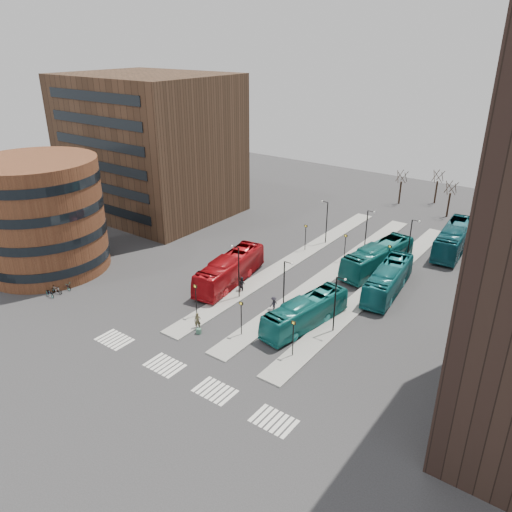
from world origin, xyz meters
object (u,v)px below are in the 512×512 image
Objects in this scene: teal_bus_b at (378,258)px; bicycle_near at (50,293)px; commuter_b at (272,322)px; bicycle_far at (66,286)px; teal_bus_d at (454,239)px; teal_bus_c at (388,279)px; red_bus at (230,270)px; bicycle_mid at (56,290)px; commuter_c at (274,304)px; traveller at (198,321)px; commuter_a at (242,284)px; teal_bus_a at (305,312)px; suitcase at (199,331)px.

teal_bus_b is 7.29× the size of bicycle_near.
commuter_b is 0.98× the size of bicycle_far.
teal_bus_d reaches higher than commuter_b.
teal_bus_c reaches higher than commuter_b.
bicycle_far is (-24.42, -7.23, -0.39)m from commuter_b.
teal_bus_c is at bearing 20.08° from red_bus.
teal_bus_b is 38.89m from bicycle_mid.
bicycle_far is at bearing -151.20° from teal_bus_c.
bicycle_near is (-22.32, -12.60, -0.34)m from commuter_c.
commuter_c is (4.07, 7.65, -0.09)m from traveller.
commuter_b is 25.47m from bicycle_far.
teal_bus_c is 7.00× the size of commuter_b.
commuter_a is 20.65m from bicycle_far.
commuter_b is at bearing -77.41° from bicycle_far.
commuter_b is at bearing 154.37° from commuter_a.
traveller reaches higher than commuter_b.
red_bus is at bearing -124.56° from teal_bus_b.
teal_bus_d is at bearing 32.75° from traveller.
traveller is at bearing -129.76° from teal_bus_c.
commuter_b is at bearing -122.71° from teal_bus_a.
teal_bus_c is 7.19× the size of bicycle_mid.
teal_bus_a is 6.12× the size of commuter_a.
commuter_c is 0.92× the size of bicycle_near.
bicycle_near is at bearing -51.72° from commuter_c.
teal_bus_a is 10.12m from commuter_a.
bicycle_mid is at bearing 158.00° from traveller.
teal_bus_d is 38.60m from traveller.
bicycle_mid is (-33.02, -39.77, -1.35)m from teal_bus_d.
teal_bus_d is at bearing 75.27° from teal_bus_c.
suitcase is 0.05× the size of red_bus.
bicycle_near reaches higher than bicycle_far.
teal_bus_d is (18.62, 25.70, 0.11)m from red_bus.
red_bus is 7.37× the size of commuter_b.
teal_bus_a reaches higher than bicycle_near.
commuter_b is (-2.29, -2.56, -0.70)m from teal_bus_a.
teal_bus_c is 6.80× the size of bicycle_near.
teal_bus_d is at bearing -44.53° from bicycle_far.
teal_bus_d is (5.85, 11.98, 0.08)m from teal_bus_b.
commuter_a reaches higher than bicycle_far.
commuter_a is at bearing 176.84° from teal_bus_a.
commuter_b is at bearing -110.40° from teal_bus_d.
commuter_a is (-16.17, -26.55, -0.94)m from teal_bus_d.
bicycle_mid is (-26.71, -11.08, -1.05)m from teal_bus_a.
suitcase is 0.05× the size of teal_bus_c.
teal_bus_a reaches higher than bicycle_far.
teal_bus_d is (14.06, 36.29, 1.56)m from suitcase.
red_bus is 2.72m from commuter_a.
bicycle_mid is 1.29m from bicycle_far.
suitcase is at bearing -116.21° from teal_bus_d.
commuter_b is at bearing 41.60° from commuter_c.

